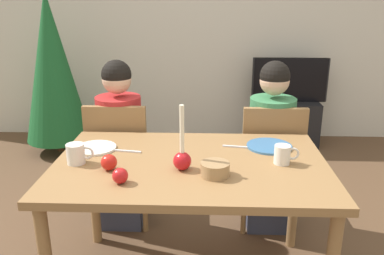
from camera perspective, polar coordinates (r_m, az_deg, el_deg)
name	(u,v)px	position (r m, az deg, el deg)	size (l,w,h in m)	color
back_wall	(201,20)	(4.51, 1.24, 14.99)	(6.40, 0.10, 2.60)	beige
dining_table	(190,177)	(2.11, -0.22, -6.98)	(1.40, 0.90, 0.75)	olive
chair_left	(120,158)	(2.79, -10.12, -4.21)	(0.40, 0.40, 0.90)	olive
chair_right	(270,160)	(2.76, 11.01, -4.52)	(0.40, 0.40, 0.90)	olive
person_left_child	(121,148)	(2.79, -10.05, -2.87)	(0.30, 0.30, 1.17)	#33384C
person_right_child	(270,150)	(2.77, 10.99, -3.16)	(0.30, 0.30, 1.17)	#33384C
tv_stand	(287,122)	(4.49, 13.24, 0.70)	(0.64, 0.40, 0.48)	black
tv	(290,80)	(4.38, 13.68, 6.57)	(0.79, 0.05, 0.46)	black
christmas_tree	(52,67)	(4.24, -19.15, 8.08)	(0.64, 0.64, 1.70)	brown
candle_centerpiece	(182,157)	(1.96, -1.40, -4.16)	(0.09, 0.09, 0.33)	red
plate_left	(96,148)	(2.30, -13.48, -2.82)	(0.23, 0.23, 0.01)	white
plate_right	(269,146)	(2.31, 10.89, -2.61)	(0.25, 0.25, 0.01)	teal
mug_left	(76,154)	(2.12, -16.05, -3.59)	(0.14, 0.09, 0.10)	silver
mug_right	(283,154)	(2.09, 12.73, -3.70)	(0.13, 0.08, 0.10)	silver
fork_left	(125,151)	(2.23, -9.43, -3.30)	(0.18, 0.01, 0.01)	silver
fork_right	(239,147)	(2.28, 6.61, -2.73)	(0.18, 0.01, 0.01)	silver
bowl_walnuts	(215,169)	(1.91, 3.28, -5.92)	(0.14, 0.14, 0.07)	#99754C
apple_near_candle	(120,176)	(1.87, -10.14, -6.74)	(0.07, 0.07, 0.07)	red
apple_by_left_plate	(109,162)	(2.01, -11.68, -4.85)	(0.08, 0.08, 0.08)	red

